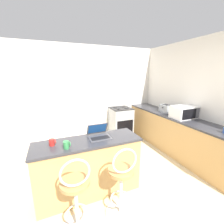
{
  "coord_description": "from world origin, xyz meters",
  "views": [
    {
      "loc": [
        -0.85,
        -1.41,
        1.85
      ],
      "look_at": [
        0.43,
        1.69,
        0.99
      ],
      "focal_mm": 24.0,
      "sensor_mm": 36.0,
      "label": 1
    }
  ],
  "objects_px": {
    "bar_stool_near": "(76,198)",
    "laptop": "(99,134)",
    "mug_green": "(66,145)",
    "toaster": "(166,109)",
    "mug_red": "(52,142)",
    "bar_stool_far": "(121,184)",
    "microwave": "(184,112)",
    "stove_range": "(121,123)"
  },
  "relations": [
    {
      "from": "bar_stool_near",
      "to": "mug_red",
      "type": "relative_size",
      "value": 10.99
    },
    {
      "from": "mug_red",
      "to": "laptop",
      "type": "bearing_deg",
      "value": 2.73
    },
    {
      "from": "mug_red",
      "to": "mug_green",
      "type": "distance_m",
      "value": 0.24
    },
    {
      "from": "stove_range",
      "to": "mug_green",
      "type": "xyz_separation_m",
      "value": [
        -1.72,
        -1.91,
        0.5
      ]
    },
    {
      "from": "toaster",
      "to": "mug_red",
      "type": "distance_m",
      "value": 2.88
    },
    {
      "from": "laptop",
      "to": "bar_stool_far",
      "type": "bearing_deg",
      "value": -81.03
    },
    {
      "from": "microwave",
      "to": "bar_stool_near",
      "type": "bearing_deg",
      "value": -160.7
    },
    {
      "from": "toaster",
      "to": "mug_green",
      "type": "relative_size",
      "value": 3.07
    },
    {
      "from": "laptop",
      "to": "toaster",
      "type": "xyz_separation_m",
      "value": [
        2.07,
        0.83,
        0.04
      ]
    },
    {
      "from": "bar_stool_near",
      "to": "toaster",
      "type": "xyz_separation_m",
      "value": [
        2.55,
        1.45,
        0.51
      ]
    },
    {
      "from": "mug_red",
      "to": "mug_green",
      "type": "relative_size",
      "value": 0.9
    },
    {
      "from": "bar_stool_near",
      "to": "stove_range",
      "type": "distance_m",
      "value": 2.88
    },
    {
      "from": "microwave",
      "to": "mug_red",
      "type": "distance_m",
      "value": 2.76
    },
    {
      "from": "toaster",
      "to": "mug_green",
      "type": "xyz_separation_m",
      "value": [
        -2.58,
        -1.02,
        -0.04
      ]
    },
    {
      "from": "mug_green",
      "to": "bar_stool_far",
      "type": "bearing_deg",
      "value": -35.0
    },
    {
      "from": "bar_stool_near",
      "to": "microwave",
      "type": "distance_m",
      "value": 2.75
    },
    {
      "from": "microwave",
      "to": "bar_stool_far",
      "type": "bearing_deg",
      "value": -155.63
    },
    {
      "from": "laptop",
      "to": "mug_green",
      "type": "height_order",
      "value": "laptop"
    },
    {
      "from": "microwave",
      "to": "mug_red",
      "type": "height_order",
      "value": "microwave"
    },
    {
      "from": "laptop",
      "to": "microwave",
      "type": "relative_size",
      "value": 0.62
    },
    {
      "from": "laptop",
      "to": "toaster",
      "type": "relative_size",
      "value": 1.05
    },
    {
      "from": "mug_red",
      "to": "stove_range",
      "type": "bearing_deg",
      "value": 42.71
    },
    {
      "from": "microwave",
      "to": "stove_range",
      "type": "distance_m",
      "value": 1.78
    },
    {
      "from": "stove_range",
      "to": "mug_red",
      "type": "relative_size",
      "value": 9.78
    },
    {
      "from": "bar_stool_far",
      "to": "stove_range",
      "type": "relative_size",
      "value": 1.12
    },
    {
      "from": "toaster",
      "to": "mug_red",
      "type": "height_order",
      "value": "toaster"
    },
    {
      "from": "bar_stool_far",
      "to": "toaster",
      "type": "distance_m",
      "value": 2.5
    },
    {
      "from": "mug_red",
      "to": "mug_green",
      "type": "height_order",
      "value": "mug_green"
    },
    {
      "from": "laptop",
      "to": "microwave",
      "type": "height_order",
      "value": "microwave"
    },
    {
      "from": "bar_stool_near",
      "to": "bar_stool_far",
      "type": "bearing_deg",
      "value": 0.0
    },
    {
      "from": "microwave",
      "to": "mug_red",
      "type": "bearing_deg",
      "value": -173.74
    },
    {
      "from": "microwave",
      "to": "mug_red",
      "type": "relative_size",
      "value": 5.83
    },
    {
      "from": "laptop",
      "to": "mug_green",
      "type": "distance_m",
      "value": 0.54
    },
    {
      "from": "bar_stool_near",
      "to": "laptop",
      "type": "bearing_deg",
      "value": 52.38
    },
    {
      "from": "bar_stool_near",
      "to": "toaster",
      "type": "relative_size",
      "value": 3.22
    },
    {
      "from": "microwave",
      "to": "stove_range",
      "type": "xyz_separation_m",
      "value": [
        -0.85,
        1.44,
        -0.58
      ]
    },
    {
      "from": "toaster",
      "to": "stove_range",
      "type": "xyz_separation_m",
      "value": [
        -0.86,
        0.89,
        -0.54
      ]
    },
    {
      "from": "laptop",
      "to": "mug_green",
      "type": "relative_size",
      "value": 3.23
    },
    {
      "from": "bar_stool_far",
      "to": "mug_green",
      "type": "height_order",
      "value": "bar_stool_far"
    },
    {
      "from": "mug_red",
      "to": "toaster",
      "type": "bearing_deg",
      "value": 17.35
    },
    {
      "from": "bar_stool_far",
      "to": "mug_red",
      "type": "height_order",
      "value": "bar_stool_far"
    },
    {
      "from": "bar_stool_near",
      "to": "mug_red",
      "type": "bearing_deg",
      "value": 108.88
    }
  ]
}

